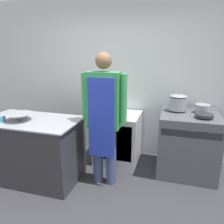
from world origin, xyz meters
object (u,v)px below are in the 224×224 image
(saute_pan, at_px, (204,115))
(sauce_pot, at_px, (203,108))
(stove, at_px, (188,144))
(mixing_bowl, at_px, (19,117))
(stock_pot, at_px, (178,102))
(person_cook, at_px, (104,113))
(fridge_unit, at_px, (118,137))

(saute_pan, distance_m, sauce_pot, 0.27)
(stove, relative_size, mixing_bowl, 2.61)
(sauce_pot, bearing_deg, stock_pot, -180.00)
(person_cook, distance_m, saute_pan, 1.39)
(fridge_unit, relative_size, person_cook, 0.45)
(stock_pot, relative_size, saute_pan, 1.09)
(person_cook, relative_size, mixing_bowl, 4.98)
(person_cook, height_order, saute_pan, person_cook)
(stove, distance_m, fridge_unit, 1.11)
(stove, xyz_separation_m, person_cook, (-1.13, -0.62, 0.57))
(fridge_unit, relative_size, stock_pot, 3.10)
(stove, height_order, mixing_bowl, mixing_bowl)
(fridge_unit, height_order, saute_pan, saute_pan)
(fridge_unit, distance_m, mixing_bowl, 1.59)
(fridge_unit, distance_m, saute_pan, 1.41)
(stock_pot, xyz_separation_m, saute_pan, (0.36, -0.27, -0.10))
(stove, bearing_deg, stock_pot, 144.59)
(stove, bearing_deg, saute_pan, -38.20)
(stock_pot, bearing_deg, mixing_bowl, -154.57)
(fridge_unit, bearing_deg, stove, -3.69)
(stock_pot, bearing_deg, saute_pan, -36.75)
(stove, xyz_separation_m, stock_pot, (-0.19, 0.13, 0.61))
(stove, height_order, stock_pot, stock_pot)
(stove, bearing_deg, fridge_unit, 176.31)
(stove, bearing_deg, person_cook, -151.30)
(person_cook, height_order, mixing_bowl, person_cook)
(fridge_unit, bearing_deg, saute_pan, -9.07)
(person_cook, distance_m, mixing_bowl, 1.17)
(stove, xyz_separation_m, sauce_pot, (0.17, 0.13, 0.54))
(fridge_unit, bearing_deg, sauce_pot, 2.82)
(stock_pot, distance_m, sauce_pot, 0.36)
(stove, relative_size, saute_pan, 3.92)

